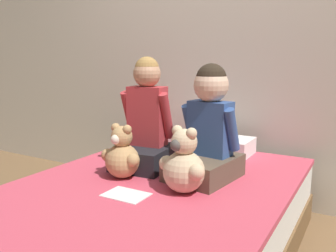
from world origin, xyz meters
name	(u,v)px	position (x,y,z in m)	size (l,w,h in m)	color
wall_behind_bed	(229,32)	(0.00, 1.07, 1.25)	(8.00, 0.06, 2.50)	beige
bed	(152,221)	(0.00, 0.00, 0.21)	(1.35, 1.86, 0.42)	brown
child_on_left	(146,124)	(-0.20, 0.25, 0.68)	(0.34, 0.37, 0.66)	black
child_on_right	(208,130)	(0.20, 0.25, 0.68)	(0.36, 0.43, 0.62)	brown
teddy_bear_held_by_left_child	(122,155)	(-0.20, 0.00, 0.54)	(0.25, 0.19, 0.30)	tan
teddy_bear_held_by_right_child	(184,165)	(0.19, -0.02, 0.55)	(0.27, 0.21, 0.33)	#D1B78E
pillow_at_headboard	(210,144)	(0.00, 0.77, 0.47)	(0.58, 0.27, 0.11)	white
sign_card	(126,195)	(-0.02, -0.19, 0.42)	(0.21, 0.15, 0.00)	white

